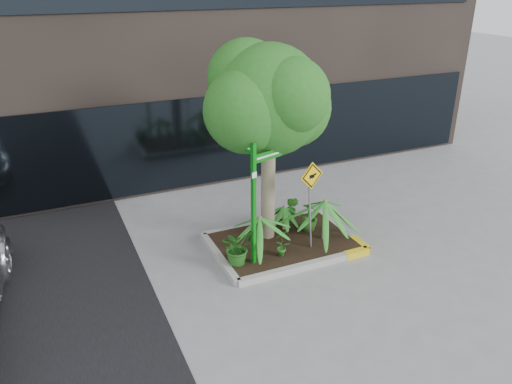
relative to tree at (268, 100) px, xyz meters
name	(u,v)px	position (x,y,z in m)	size (l,w,h in m)	color
ground	(281,254)	(0.04, -0.67, -3.40)	(80.00, 80.00, 0.00)	gray
planter	(285,242)	(0.27, -0.40, -3.30)	(3.35, 2.36, 0.15)	#9E9E99
tree	(268,100)	(0.00, 0.00, 0.00)	(3.10, 2.75, 4.66)	gray
palm_front	(325,201)	(1.15, -0.67, -2.29)	(1.15, 1.15, 1.28)	gray
palm_left	(260,218)	(-0.48, -0.63, -2.40)	(1.02, 1.02, 1.14)	gray
palm_back	(284,207)	(0.51, 0.13, -2.65)	(0.72, 0.72, 0.80)	gray
shrub_a	(237,247)	(-1.11, -0.85, -2.86)	(0.70, 0.70, 0.78)	#205719
shrub_b	(309,217)	(1.04, -0.16, -2.90)	(0.40, 0.40, 0.71)	#2F7021
shrub_c	(282,243)	(-0.11, -0.97, -2.93)	(0.34, 0.34, 0.65)	#26611E
shrub_d	(291,208)	(0.90, 0.48, -2.92)	(0.37, 0.37, 0.67)	#25621C
street_sign_post	(254,192)	(-0.75, -0.90, -1.63)	(1.00, 0.82, 2.86)	#0A7811
cattle_sign	(311,190)	(0.66, -0.83, -1.87)	(0.62, 0.24, 2.04)	slate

